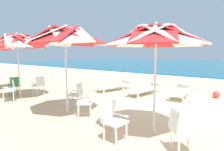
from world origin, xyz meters
The scene contains 15 objects.
ground_plane centered at (0.00, 0.00, 0.00)m, with size 80.00×80.00×0.00m, color beige.
beach_umbrella_0 centered at (0.32, -2.58, 2.29)m, with size 2.36×2.36×2.63m.
plastic_chair_0 centered at (-0.24, -3.45, 0.50)m, with size 0.49×0.46×0.87m.
plastic_chair_1 centered at (1.13, -3.07, 0.50)m, with size 0.63×0.63×0.87m.
beach_umbrella_1 centered at (-2.52, -2.87, 2.41)m, with size 2.52×2.52×2.78m.
plastic_chair_2 centered at (-2.93, -2.11, 0.50)m, with size 0.61×0.59×0.87m.
plastic_chair_3 centered at (-1.88, -2.64, 0.50)m, with size 0.63×0.63×0.87m.
beach_umbrella_2 centered at (-5.92, -2.66, 2.39)m, with size 2.47×2.47×2.78m.
plastic_chair_4 centered at (-5.84, -1.81, 0.50)m, with size 0.47×0.44×0.87m.
plastic_chair_5 centered at (-5.66, -3.18, 0.50)m, with size 0.58×0.60×0.87m.
plastic_chair_6 centered at (-6.58, -2.57, 0.50)m, with size 0.53×0.51×0.87m.
sun_lounger_1 centered at (-0.58, 1.72, 0.28)m, with size 0.98×2.22×0.62m.
sun_lounger_2 centered at (-2.09, 1.32, 0.28)m, with size 0.85×2.20×0.62m.
sun_lounger_3 centered at (-3.82, 1.20, 0.28)m, with size 1.04×2.23×0.62m.
beach_ball centered at (0.70, 2.56, 0.15)m, with size 0.30×0.30×0.30m, color red.
Camera 1 is at (2.37, -6.77, 1.94)m, focal length 31.82 mm.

